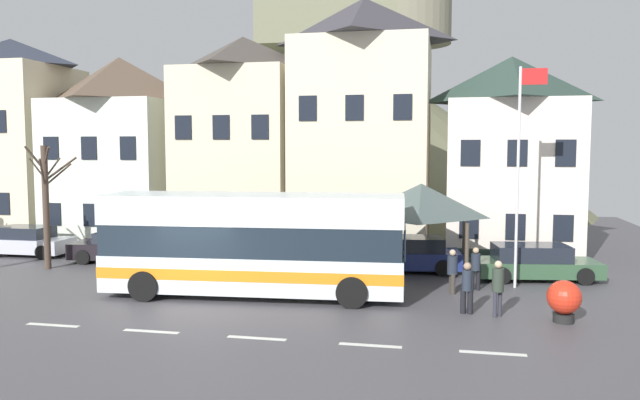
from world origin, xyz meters
TOP-DOWN VIEW (x-y plane):
  - ground_plane at (0.00, -0.00)m, footprint 40.00×60.00m
  - townhouse_00 at (-15.18, 11.87)m, footprint 5.67×5.80m
  - townhouse_01 at (-8.92, 11.96)m, footprint 6.08×5.98m
  - townhouse_02 at (-2.24, 12.19)m, footprint 5.53×6.44m
  - townhouse_03 at (3.88, 12.06)m, footprint 6.23×6.18m
  - townhouse_04 at (10.70, 12.02)m, footprint 5.68×6.10m
  - hilltop_castle at (-0.64, 33.09)m, footprint 39.49×39.49m
  - transit_bus at (1.53, 1.91)m, footprint 10.19×3.23m
  - bus_shelter at (6.92, 5.57)m, footprint 3.60×3.60m
  - parked_car_00 at (-11.21, 7.37)m, footprint 3.89×1.89m
  - parked_car_01 at (-5.94, 6.82)m, footprint 4.66×2.27m
  - parked_car_02 at (11.17, 6.51)m, footprint 4.75×2.47m
  - parked_car_03 at (6.28, 7.15)m, footprint 4.64×2.39m
  - pedestrian_00 at (8.88, 4.23)m, footprint 0.33×0.32m
  - pedestrian_01 at (9.37, 0.84)m, footprint 0.34×0.34m
  - pedestrian_02 at (8.49, 1.02)m, footprint 0.38×0.30m
  - pedestrian_03 at (8.08, 3.62)m, footprint 0.35×0.37m
  - public_bench at (8.79, 7.86)m, footprint 1.74×0.48m
  - flagpole at (10.37, 4.95)m, footprint 0.95×0.10m
  - harbour_buoy at (11.18, 0.62)m, footprint 0.97×0.97m
  - bare_tree_00 at (-8.26, 4.71)m, footprint 1.32×1.92m

SIDE VIEW (x-z plane):
  - ground_plane at x=0.00m, z-range -0.06..0.00m
  - public_bench at x=8.79m, z-range 0.04..0.91m
  - parked_car_02 at x=11.17m, z-range -0.01..1.32m
  - parked_car_01 at x=-5.94m, z-range -0.01..1.32m
  - parked_car_00 at x=-11.21m, z-range -0.02..1.34m
  - harbour_buoy at x=11.18m, z-range 0.07..1.29m
  - parked_car_03 at x=6.28m, z-range -0.02..1.39m
  - pedestrian_02 at x=8.49m, z-range 0.03..1.59m
  - pedestrian_03 at x=8.08m, z-range 0.07..1.59m
  - pedestrian_00 at x=8.88m, z-range 0.11..1.63m
  - pedestrian_01 at x=9.37m, z-range 0.17..1.85m
  - transit_bus at x=1.53m, z-range 0.01..3.45m
  - bare_tree_00 at x=-8.26m, z-range 0.26..5.35m
  - bus_shelter at x=6.92m, z-range 1.18..4.84m
  - flagpole at x=10.37m, z-range 0.58..8.39m
  - townhouse_04 at x=10.70m, z-range 0.00..9.16m
  - townhouse_01 at x=-8.92m, z-range 0.00..9.68m
  - townhouse_02 at x=-2.24m, z-range 0.00..10.53m
  - townhouse_00 at x=-15.18m, z-range 0.00..10.82m
  - townhouse_03 at x=3.88m, z-range 0.00..12.11m
  - hilltop_castle at x=-0.64m, z-range -3.41..18.21m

